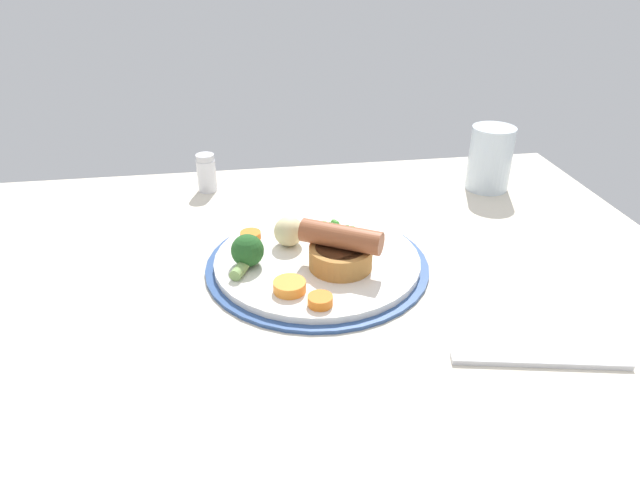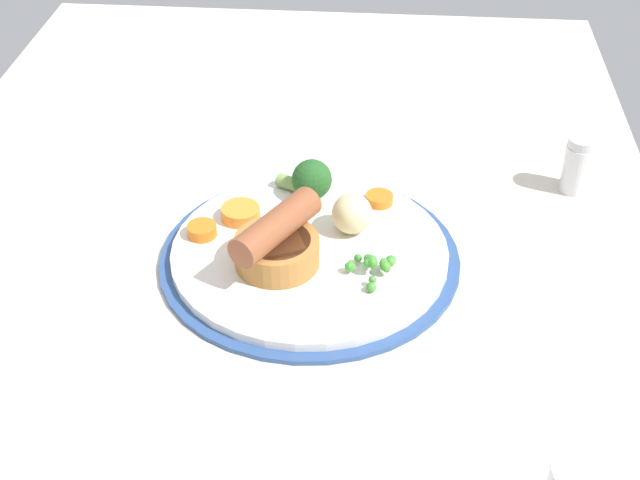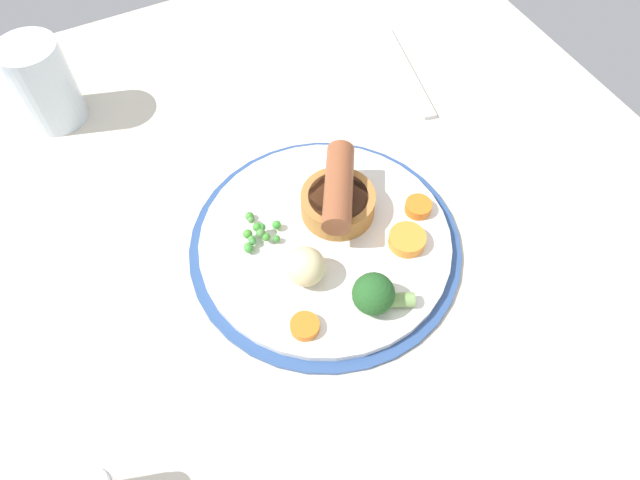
% 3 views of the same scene
% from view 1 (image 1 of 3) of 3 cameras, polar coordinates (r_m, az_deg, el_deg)
% --- Properties ---
extents(dining_table, '(1.10, 0.80, 0.03)m').
position_cam_1_polar(dining_table, '(0.71, -4.38, -5.72)').
color(dining_table, beige).
rests_on(dining_table, ground).
extents(dinner_plate, '(0.29, 0.29, 0.01)m').
position_cam_1_polar(dinner_plate, '(0.74, -0.28, -2.26)').
color(dinner_plate, '#2D4C84').
rests_on(dinner_plate, dining_table).
extents(sausage_pudding, '(0.10, 0.08, 0.06)m').
position_cam_1_polar(sausage_pudding, '(0.71, 2.09, -1.02)').
color(sausage_pudding, '#AD7538').
rests_on(sausage_pudding, dinner_plate).
extents(pea_pile, '(0.05, 0.05, 0.02)m').
position_cam_1_polar(pea_pile, '(0.79, 1.39, 1.34)').
color(pea_pile, '#3B872F').
rests_on(pea_pile, dinner_plate).
extents(broccoli_floret_near, '(0.05, 0.06, 0.04)m').
position_cam_1_polar(broccoli_floret_near, '(0.72, -7.32, -1.19)').
color(broccoli_floret_near, '#235623').
rests_on(broccoli_floret_near, dinner_plate).
extents(potato_chunk_0, '(0.05, 0.05, 0.04)m').
position_cam_1_polar(potato_chunk_0, '(0.76, -3.14, 0.87)').
color(potato_chunk_0, beige).
rests_on(potato_chunk_0, dinner_plate).
extents(carrot_slice_0, '(0.03, 0.03, 0.01)m').
position_cam_1_polar(carrot_slice_0, '(0.79, -6.96, 0.47)').
color(carrot_slice_0, orange).
rests_on(carrot_slice_0, dinner_plate).
extents(carrot_slice_1, '(0.05, 0.05, 0.01)m').
position_cam_1_polar(carrot_slice_1, '(0.67, -3.05, -4.65)').
color(carrot_slice_1, orange).
rests_on(carrot_slice_1, dinner_plate).
extents(carrot_slice_2, '(0.03, 0.03, 0.01)m').
position_cam_1_polar(carrot_slice_2, '(0.65, 0.03, -6.07)').
color(carrot_slice_2, orange).
rests_on(carrot_slice_2, dinner_plate).
extents(fork, '(0.18, 0.05, 0.01)m').
position_cam_1_polar(fork, '(0.63, 21.18, -11.17)').
color(fork, silver).
rests_on(fork, dining_table).
extents(drinking_glass, '(0.07, 0.07, 0.11)m').
position_cam_1_polar(drinking_glass, '(1.00, 16.65, 7.83)').
color(drinking_glass, silver).
rests_on(drinking_glass, dining_table).
extents(salt_shaker, '(0.03, 0.03, 0.06)m').
position_cam_1_polar(salt_shaker, '(0.97, -11.29, 6.59)').
color(salt_shaker, silver).
rests_on(salt_shaker, dining_table).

